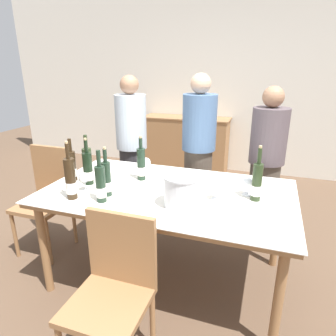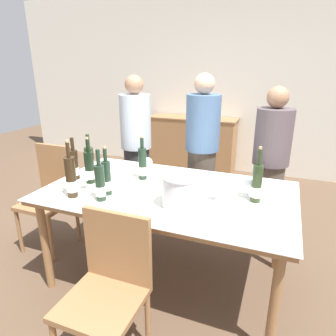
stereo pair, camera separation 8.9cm
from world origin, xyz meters
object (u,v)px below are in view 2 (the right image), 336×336
Objects in this scene: wine_glass_2 at (148,163)px; wine_glass_3 at (249,185)px; wine_bottle_6 at (90,168)px; wine_glass_1 at (86,177)px; wine_bottle_3 at (71,178)px; wine_glass_0 at (217,187)px; wine_bottle_5 at (143,164)px; person_host at (136,150)px; ice_bucket at (179,190)px; chair_near_front at (109,282)px; person_guest_left at (202,157)px; sideboard_cabinet at (193,144)px; dining_table at (168,198)px; wine_bottle_7 at (107,178)px; wine_bottle_1 at (100,183)px; wine_bottle_4 at (74,165)px; wine_bottle_0 at (257,184)px; chair_left_end at (52,190)px; person_guest_right at (269,169)px; wine_bottle_2 at (90,164)px.

wine_glass_2 is 1.08× the size of wine_glass_3.
wine_bottle_6 reaches higher than wine_glass_1.
wine_glass_0 is (0.98, 0.31, -0.04)m from wine_bottle_3.
wine_bottle_5 is 0.13m from wine_glass_2.
wine_glass_2 is at bearing 169.17° from wine_glass_3.
wine_glass_2 is 0.77m from person_host.
chair_near_front is (-0.22, -0.56, -0.37)m from ice_bucket.
wine_glass_0 is 0.95m from person_guest_left.
sideboard_cabinet is at bearing 90.28° from wine_glass_1.
wine_glass_0 is 0.98× the size of wine_glass_2.
dining_table is 0.49m from wine_bottle_7.
wine_bottle_1 is (0.23, -2.98, 0.46)m from sideboard_cabinet.
chair_near_front is (0.76, -0.73, -0.38)m from wine_bottle_4.
chair_near_front is at bearing -43.87° from wine_bottle_4.
wine_glass_0 is at bearing 2.09° from wine_bottle_6.
wine_bottle_5 reaches higher than wine_glass_1.
person_host is (-0.14, 1.11, -0.09)m from wine_glass_1.
dining_table is 7.70× the size of ice_bucket.
wine_bottle_0 reaches higher than wine_bottle_7.
wine_bottle_4 is at bearing -179.51° from wine_glass_0.
wine_bottle_1 is at bearing -43.49° from wine_bottle_6.
wine_glass_2 is at bearing 11.72° from chair_left_end.
wine_bottle_3 is at bearing -117.82° from person_guest_left.
wine_glass_2 is at bearing 46.29° from wine_bottle_6.
wine_bottle_0 is (1.23, -2.61, 0.47)m from sideboard_cabinet.
dining_table is (0.60, -2.65, 0.27)m from sideboard_cabinet.
wine_bottle_0 is 0.27m from wine_glass_0.
wine_glass_3 is at bearing 8.85° from wine_bottle_6.
person_guest_right is at bearing 3.04° from person_guest_left.
wine_bottle_0 is at bearing 1.58° from wine_bottle_2.
chair_near_front is 0.60× the size of person_guest_right.
chair_near_front is at bearing -58.60° from wine_bottle_7.
wine_bottle_2 is (-0.09, -2.65, 0.47)m from sideboard_cabinet.
wine_glass_3 is 0.78m from person_guest_right.
sideboard_cabinet is at bearing 102.78° from dining_table.
wine_glass_0 is at bearing -5.68° from dining_table.
wine_bottle_0 reaches higher than ice_bucket.
wine_bottle_1 reaches higher than wine_bottle_7.
wine_bottle_5 is 0.23× the size of person_guest_left.
wine_bottle_0 is 0.85m from person_guest_right.
wine_bottle_4 is (-0.11, -0.05, -0.01)m from wine_bottle_2.
sideboard_cabinet is at bearing 109.29° from person_guest_left.
chair_left_end is 0.98m from person_host.
wine_bottle_5 is at bearing 151.93° from dining_table.
wine_bottle_4 is 0.95× the size of wine_bottle_5.
wine_bottle_3 is 3.05× the size of wine_glass_3.
wine_bottle_2 is 1.01× the size of wine_bottle_6.
person_guest_left reaches higher than wine_bottle_0.
wine_glass_0 reaches higher than chair_near_front.
person_host reaches higher than wine_glass_3.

